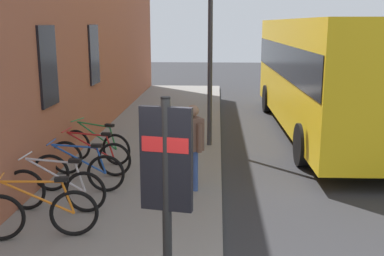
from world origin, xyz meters
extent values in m
plane|color=#2D2D30|center=(6.00, -1.00, 0.00)|extent=(60.00, 60.00, 0.00)
cube|color=gray|center=(8.00, 1.75, 0.06)|extent=(24.00, 3.50, 0.12)
cube|color=black|center=(5.50, 3.48, 2.40)|extent=(0.90, 0.06, 1.60)
cube|color=black|center=(9.00, 3.48, 2.40)|extent=(0.90, 0.06, 1.60)
torus|color=black|center=(2.52, 3.24, 0.48)|extent=(0.21, 0.72, 0.72)
torus|color=black|center=(2.74, 2.21, 0.48)|extent=(0.21, 0.72, 0.72)
cylinder|color=orange|center=(2.64, 2.70, 0.76)|extent=(0.25, 1.00, 0.58)
cylinder|color=orange|center=(2.62, 2.77, 1.00)|extent=(0.22, 0.84, 0.09)
cylinder|color=orange|center=(2.73, 2.28, 0.73)|extent=(0.07, 0.19, 0.51)
cube|color=black|center=(2.71, 2.36, 1.02)|extent=(0.14, 0.22, 0.06)
cylinder|color=orange|center=(2.53, 3.19, 1.08)|extent=(0.47, 0.13, 0.02)
torus|color=black|center=(3.68, 3.34, 0.48)|extent=(0.10, 0.72, 0.72)
torus|color=black|center=(3.63, 2.29, 0.48)|extent=(0.10, 0.72, 0.72)
cylinder|color=silver|center=(3.65, 2.79, 0.76)|extent=(0.09, 1.02, 0.58)
cylinder|color=silver|center=(3.66, 2.87, 1.00)|extent=(0.08, 0.85, 0.09)
cylinder|color=silver|center=(3.63, 2.37, 0.73)|extent=(0.05, 0.19, 0.51)
cube|color=black|center=(3.63, 2.44, 1.02)|extent=(0.11, 0.20, 0.06)
cylinder|color=silver|center=(3.68, 3.29, 1.08)|extent=(0.48, 0.05, 0.02)
torus|color=black|center=(4.60, 3.23, 0.48)|extent=(0.07, 0.72, 0.72)
torus|color=black|center=(4.61, 2.18, 0.48)|extent=(0.07, 0.72, 0.72)
cylinder|color=#1E4CA5|center=(4.61, 2.68, 0.76)|extent=(0.05, 1.02, 0.58)
cylinder|color=#1E4CA5|center=(4.60, 2.76, 1.00)|extent=(0.05, 0.85, 0.09)
cylinder|color=#1E4CA5|center=(4.61, 2.26, 0.73)|extent=(0.04, 0.18, 0.51)
cube|color=black|center=(4.61, 2.33, 1.02)|extent=(0.10, 0.20, 0.06)
cylinder|color=#1E4CA5|center=(4.60, 3.18, 1.08)|extent=(0.48, 0.03, 0.02)
torus|color=black|center=(5.61, 3.27, 0.48)|extent=(0.12, 0.72, 0.72)
torus|color=black|center=(5.52, 2.22, 0.48)|extent=(0.12, 0.72, 0.72)
cylinder|color=#B21E1E|center=(5.56, 2.72, 0.76)|extent=(0.12, 1.02, 0.58)
cylinder|color=#B21E1E|center=(5.57, 2.79, 1.00)|extent=(0.11, 0.85, 0.09)
cylinder|color=#B21E1E|center=(5.53, 2.29, 0.73)|extent=(0.05, 0.19, 0.51)
cube|color=black|center=(5.53, 2.37, 1.02)|extent=(0.12, 0.21, 0.06)
cylinder|color=#B21E1E|center=(5.61, 3.22, 1.08)|extent=(0.48, 0.07, 0.02)
torus|color=black|center=(6.65, 3.34, 0.48)|extent=(0.29, 0.70, 0.72)
torus|color=black|center=(6.31, 2.35, 0.48)|extent=(0.29, 0.70, 0.72)
cylinder|color=#267F3F|center=(6.47, 2.82, 0.76)|extent=(0.37, 0.97, 0.58)
cylinder|color=#267F3F|center=(6.49, 2.89, 1.00)|extent=(0.31, 0.82, 0.09)
cylinder|color=#267F3F|center=(6.33, 2.42, 0.73)|extent=(0.09, 0.19, 0.51)
cube|color=black|center=(6.35, 2.49, 1.02)|extent=(0.16, 0.22, 0.06)
cylinder|color=#267F3F|center=(6.63, 3.30, 1.08)|extent=(0.46, 0.18, 0.02)
cylinder|color=black|center=(0.96, 0.62, 1.32)|extent=(0.10, 0.10, 2.40)
cube|color=black|center=(0.96, 0.62, 1.87)|extent=(0.18, 0.56, 1.10)
cube|color=red|center=(0.96, 0.62, 2.03)|extent=(0.18, 0.50, 0.16)
cube|color=yellow|center=(10.25, -3.00, 1.85)|extent=(10.54, 2.69, 3.00)
cube|color=black|center=(10.25, -3.00, 2.21)|extent=(10.33, 2.72, 0.90)
cylinder|color=black|center=(6.86, -1.86, 0.50)|extent=(1.00, 0.27, 1.00)
cylinder|color=black|center=(13.63, -4.14, 0.50)|extent=(1.00, 0.27, 1.00)
cylinder|color=black|center=(13.58, -1.74, 0.50)|extent=(1.00, 0.27, 1.00)
cylinder|color=#334C8C|center=(4.92, 0.59, 0.52)|extent=(0.12, 0.12, 0.81)
cylinder|color=#334C8C|center=(4.77, 0.51, 0.52)|extent=(0.12, 0.12, 0.81)
cube|color=brown|center=(4.84, 0.55, 1.23)|extent=(0.53, 0.44, 0.61)
sphere|color=#8C664C|center=(4.84, 0.55, 1.65)|extent=(0.22, 0.22, 0.22)
cylinder|color=brown|center=(5.08, 0.68, 1.19)|extent=(0.09, 0.09, 0.54)
cylinder|color=brown|center=(4.61, 0.42, 1.19)|extent=(0.09, 0.09, 0.54)
cylinder|color=#333338|center=(8.20, 0.30, 2.48)|extent=(0.12, 0.12, 4.73)
camera|label=1|loc=(-3.58, 0.11, 3.23)|focal=43.36mm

